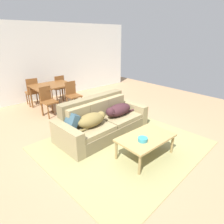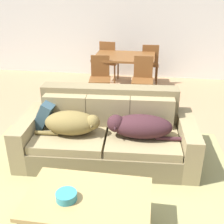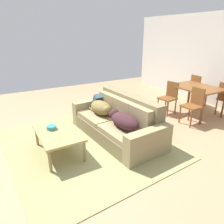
% 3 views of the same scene
% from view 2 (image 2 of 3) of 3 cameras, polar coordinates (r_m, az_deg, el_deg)
% --- Properties ---
extents(ground_plane, '(10.00, 10.00, 0.00)m').
position_cam_2_polar(ground_plane, '(3.61, 0.05, -11.48)').
color(ground_plane, tan).
extents(back_partition, '(8.00, 0.12, 2.70)m').
position_cam_2_polar(back_partition, '(6.94, 5.38, 18.18)').
color(back_partition, silver).
rests_on(back_partition, ground).
extents(area_rug, '(3.44, 3.11, 0.01)m').
position_cam_2_polar(area_rug, '(3.28, -3.10, -15.75)').
color(area_rug, '#928F5A').
rests_on(area_rug, ground).
extents(couch, '(2.30, 1.14, 0.88)m').
position_cam_2_polar(couch, '(3.71, -0.93, -4.50)').
color(couch, '#766848').
rests_on(couch, ground).
extents(dog_on_left_cushion, '(0.81, 0.41, 0.30)m').
position_cam_2_polar(dog_on_left_cushion, '(3.52, -8.05, -2.22)').
color(dog_on_left_cushion, olive).
rests_on(dog_on_left_cushion, couch).
extents(dog_on_right_cushion, '(0.93, 0.41, 0.29)m').
position_cam_2_polar(dog_on_right_cushion, '(3.43, 5.48, -2.89)').
color(dog_on_right_cushion, '#391D22').
rests_on(dog_on_right_cushion, couch).
extents(throw_pillow_by_left_arm, '(0.30, 0.37, 0.39)m').
position_cam_2_polar(throw_pillow_by_left_arm, '(3.81, -13.23, -0.22)').
color(throw_pillow_by_left_arm, '#365260').
rests_on(throw_pillow_by_left_arm, couch).
extents(coffee_table, '(1.10, 0.69, 0.44)m').
position_cam_2_polar(coffee_table, '(2.60, -4.92, -17.48)').
color(coffee_table, tan).
rests_on(coffee_table, ground).
extents(bowl_on_coffee_table, '(0.18, 0.18, 0.07)m').
position_cam_2_polar(bowl_on_coffee_table, '(2.54, -9.26, -16.54)').
color(bowl_on_coffee_table, teal).
rests_on(bowl_on_coffee_table, coffee_table).
extents(dining_table, '(1.23, 0.94, 0.77)m').
position_cam_2_polar(dining_table, '(5.90, 2.56, 10.69)').
color(dining_table, brown).
rests_on(dining_table, ground).
extents(dining_chair_near_left, '(0.45, 0.45, 0.88)m').
position_cam_2_polar(dining_chair_near_left, '(5.48, -2.45, 7.28)').
color(dining_chair_near_left, brown).
rests_on(dining_chair_near_left, ground).
extents(dining_chair_near_right, '(0.41, 0.41, 0.90)m').
position_cam_2_polar(dining_chair_near_right, '(5.37, 6.27, 6.97)').
color(dining_chair_near_right, brown).
rests_on(dining_chair_near_right, ground).
extents(dining_chair_far_left, '(0.44, 0.44, 0.95)m').
position_cam_2_polar(dining_chair_far_left, '(6.58, -0.70, 10.59)').
color(dining_chair_far_left, brown).
rests_on(dining_chair_far_left, ground).
extents(dining_chair_far_right, '(0.42, 0.42, 0.92)m').
position_cam_2_polar(dining_chair_far_right, '(6.48, 7.69, 10.04)').
color(dining_chair_far_right, brown).
rests_on(dining_chair_far_right, ground).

